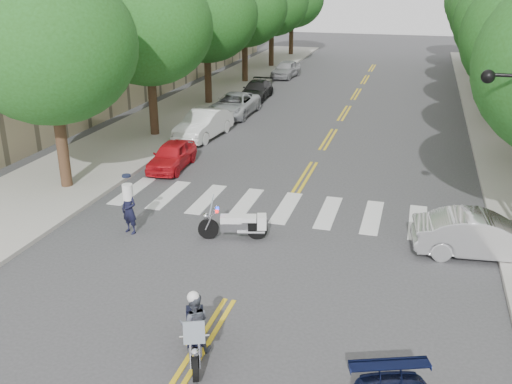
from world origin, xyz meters
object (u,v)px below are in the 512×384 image
at_px(motorcycle_police, 195,327).
at_px(convertible, 482,235).
at_px(motorcycle_parked, 239,224).
at_px(officer_standing, 129,210).

xyz_separation_m(motorcycle_police, convertible, (6.50, 6.90, -0.08)).
height_order(motorcycle_parked, officer_standing, officer_standing).
height_order(motorcycle_police, convertible, motorcycle_police).
distance_m(motorcycle_police, officer_standing, 7.02).
bearing_deg(officer_standing, convertible, 26.78).
relative_size(motorcycle_parked, convertible, 0.54).
height_order(officer_standing, convertible, officer_standing).
bearing_deg(motorcycle_parked, motorcycle_police, 172.62).
xyz_separation_m(motorcycle_police, officer_standing, (-4.45, 5.43, 0.07)).
bearing_deg(motorcycle_parked, convertible, -98.82).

